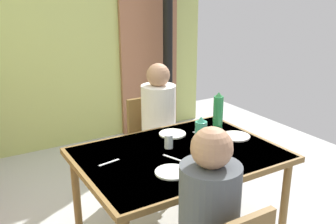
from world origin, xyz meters
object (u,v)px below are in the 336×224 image
(dining_table, at_px, (179,162))
(person_near_diner, at_px, (207,210))
(serving_bowl_center, at_px, (218,143))
(water_bottle_green_near, at_px, (218,112))
(person_far_diner, at_px, (159,113))
(water_bottle_green_far, at_px, (201,138))
(chair_far_diner, at_px, (152,139))

(dining_table, distance_m, person_near_diner, 0.78)
(serving_bowl_center, bearing_deg, water_bottle_green_near, 52.64)
(dining_table, xyz_separation_m, person_near_diner, (-0.29, -0.71, 0.11))
(person_far_diner, xyz_separation_m, water_bottle_green_far, (-0.17, -0.84, 0.10))
(dining_table, relative_size, water_bottle_green_near, 4.51)
(serving_bowl_center, bearing_deg, dining_table, 167.64)
(chair_far_diner, height_order, serving_bowl_center, chair_far_diner)
(dining_table, height_order, person_near_diner, person_near_diner)
(dining_table, bearing_deg, chair_far_diner, 73.57)
(dining_table, distance_m, water_bottle_green_far, 0.26)
(chair_far_diner, xyz_separation_m, serving_bowl_center, (0.04, -0.91, 0.28))
(chair_far_diner, relative_size, water_bottle_green_near, 2.87)
(person_near_diner, xyz_separation_m, water_bottle_green_far, (0.37, 0.58, 0.10))
(chair_far_diner, bearing_deg, person_far_diner, 90.00)
(dining_table, distance_m, person_far_diner, 0.76)
(water_bottle_green_near, distance_m, serving_bowl_center, 0.38)
(person_near_diner, relative_size, serving_bowl_center, 4.53)
(chair_far_diner, height_order, water_bottle_green_near, water_bottle_green_near)
(person_near_diner, relative_size, water_bottle_green_near, 2.54)
(chair_far_diner, distance_m, person_far_diner, 0.31)
(chair_far_diner, height_order, water_bottle_green_far, water_bottle_green_far)
(person_near_diner, distance_m, serving_bowl_center, 0.87)
(water_bottle_green_far, bearing_deg, person_far_diner, 78.73)
(dining_table, height_order, person_far_diner, person_far_diner)
(dining_table, bearing_deg, person_near_diner, -112.37)
(person_far_diner, distance_m, water_bottle_green_near, 0.56)
(person_near_diner, bearing_deg, water_bottle_green_far, 57.15)
(chair_far_diner, bearing_deg, dining_table, 73.57)
(person_far_diner, bearing_deg, water_bottle_green_near, 118.38)
(person_near_diner, relative_size, person_far_diner, 1.00)
(water_bottle_green_near, xyz_separation_m, water_bottle_green_far, (-0.43, -0.36, -0.01))
(person_far_diner, relative_size, water_bottle_green_far, 2.71)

